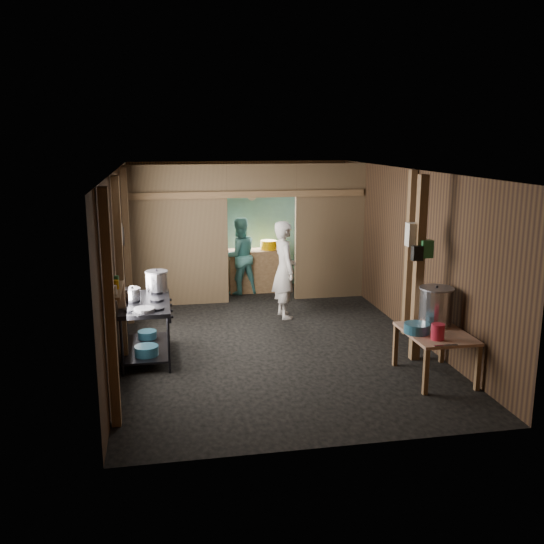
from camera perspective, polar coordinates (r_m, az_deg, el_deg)
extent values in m
cube|color=black|center=(9.57, -0.22, -6.18)|extent=(4.50, 7.00, 0.00)
cube|color=#2E2A28|center=(9.06, -0.23, 9.57)|extent=(4.50, 7.00, 0.00)
cube|color=#432C19|center=(12.64, -3.08, 4.52)|extent=(4.50, 0.00, 2.60)
cube|color=#432C19|center=(5.92, 5.88, -5.02)|extent=(4.50, 0.00, 2.60)
cube|color=#432C19|center=(9.10, -14.30, 0.93)|extent=(0.00, 7.00, 2.60)
cube|color=#432C19|center=(9.87, 12.73, 1.91)|extent=(0.00, 7.00, 2.60)
cube|color=brown|center=(11.25, -8.92, 3.37)|extent=(1.85, 0.10, 2.60)
cube|color=brown|center=(11.69, 5.45, 3.81)|extent=(1.35, 0.10, 2.60)
cube|color=brown|center=(11.29, -1.00, 8.66)|extent=(1.30, 0.10, 0.60)
cube|color=#6BB0A4|center=(12.59, -3.05, 4.25)|extent=(4.40, 0.06, 2.50)
cube|color=olive|center=(12.30, -1.31, 0.16)|extent=(1.20, 0.50, 0.85)
cylinder|color=beige|center=(12.50, -1.91, 7.21)|extent=(0.20, 0.03, 0.20)
cube|color=olive|center=(6.58, -15.04, -3.59)|extent=(0.10, 0.12, 2.60)
cube|color=olive|center=(8.32, -14.15, -0.15)|extent=(0.10, 0.12, 2.60)
cube|color=olive|center=(10.28, -13.51, 2.29)|extent=(0.10, 0.12, 2.60)
cube|color=olive|center=(9.67, 12.82, 1.68)|extent=(0.10, 0.12, 2.60)
cube|color=olive|center=(8.55, 13.67, 0.21)|extent=(0.12, 0.12, 2.60)
cube|color=olive|center=(11.22, -2.22, 7.35)|extent=(4.40, 0.12, 0.12)
cylinder|color=gray|center=(9.43, -14.03, 3.51)|extent=(0.03, 0.34, 0.34)
cylinder|color=black|center=(9.84, -13.87, 3.30)|extent=(0.03, 0.30, 0.30)
cube|color=olive|center=(7.03, -14.55, -1.67)|extent=(0.14, 0.80, 0.03)
cylinder|color=beige|center=(6.77, -14.71, -1.65)|extent=(0.07, 0.07, 0.10)
cylinder|color=#BF8300|center=(7.02, -14.58, -1.16)|extent=(0.08, 0.08, 0.10)
cylinder|color=#226231|center=(7.23, -14.47, -0.74)|extent=(0.06, 0.06, 0.10)
cube|color=beige|center=(8.51, 13.31, 3.47)|extent=(0.22, 0.15, 0.32)
cube|color=#226231|center=(8.47, 14.37, 2.13)|extent=(0.16, 0.12, 0.24)
cube|color=black|center=(8.40, 13.54, 1.74)|extent=(0.14, 0.10, 0.20)
cylinder|color=#BABAC3|center=(9.18, -12.91, -1.62)|extent=(0.18, 0.18, 0.09)
cylinder|color=#265C75|center=(8.51, -11.76, -7.27)|extent=(0.33, 0.33, 0.13)
cylinder|color=#265C75|center=(9.20, -11.68, -5.81)|extent=(0.27, 0.27, 0.11)
cylinder|color=#265C75|center=(8.01, 13.51, -5.18)|extent=(0.41, 0.41, 0.12)
cylinder|color=#B61E33|center=(7.81, 15.38, -5.46)|extent=(0.18, 0.18, 0.20)
cube|color=#BABAC3|center=(7.64, 16.08, -6.66)|extent=(0.30, 0.04, 0.01)
cylinder|color=#BF8300|center=(12.24, -0.32, 2.57)|extent=(0.33, 0.33, 0.18)
cylinder|color=#B23152|center=(12.16, -2.76, 2.41)|extent=(0.13, 0.13, 0.15)
imported|color=beige|center=(10.41, 1.17, 0.22)|extent=(0.47, 0.66, 1.69)
imported|color=teal|center=(12.03, -3.10, 1.52)|extent=(0.87, 0.75, 1.53)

